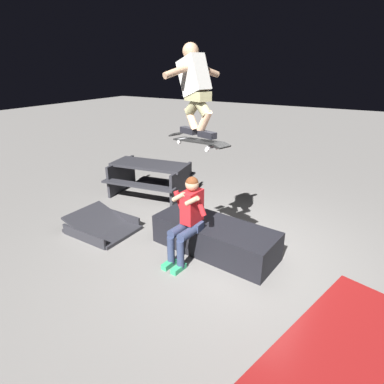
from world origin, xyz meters
TOP-DOWN VIEW (x-y plane):
  - ground_plane at (0.00, 0.00)m, footprint 40.00×40.00m
  - ledge_box_main at (0.28, 0.07)m, footprint 2.07×1.00m
  - person_sitting_on_ledge at (0.53, 0.48)m, footprint 0.60×0.77m
  - skateboard at (0.38, 0.48)m, footprint 1.03×0.52m
  - skater_airborne at (0.43, 0.46)m, footprint 0.63×0.86m
  - kicker_ramp at (2.32, 0.50)m, footprint 1.17×0.96m
  - picnic_table_back at (2.62, -1.34)m, footprint 1.88×1.58m
  - trash_bin at (-1.82, 1.83)m, footprint 0.55×0.55m

SIDE VIEW (x-z plane):
  - ground_plane at x=0.00m, z-range 0.00..0.00m
  - kicker_ramp at x=2.32m, z-range -0.14..0.27m
  - ledge_box_main at x=0.28m, z-range 0.00..0.48m
  - trash_bin at x=-1.82m, z-range 0.00..0.93m
  - picnic_table_back at x=2.62m, z-range 0.12..0.87m
  - person_sitting_on_ledge at x=0.53m, z-range 0.07..1.38m
  - skateboard at x=0.38m, z-range 1.80..1.93m
  - skater_airborne at x=0.43m, z-range 2.00..3.12m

